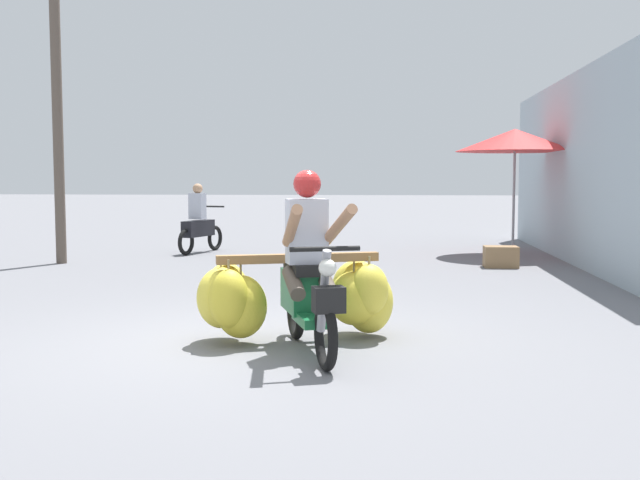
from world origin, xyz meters
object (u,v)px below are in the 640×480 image
at_px(motorbike_distant_ahead_left, 199,225).
at_px(motorbike_main_loaded, 300,292).
at_px(produce_crate, 501,257).
at_px(utility_pole, 57,87).
at_px(market_umbrella_near_shop, 515,140).

bearing_deg(motorbike_distant_ahead_left, motorbike_main_loaded, -69.42).
relative_size(produce_crate, utility_pole, 0.09).
distance_m(market_umbrella_near_shop, utility_pole, 8.53).
distance_m(produce_crate, utility_pole, 8.21).
bearing_deg(market_umbrella_near_shop, utility_pole, -165.24).
xyz_separation_m(market_umbrella_near_shop, utility_pole, (-8.20, -2.16, 0.85)).
bearing_deg(motorbike_distant_ahead_left, market_umbrella_near_shop, 1.38).
bearing_deg(motorbike_main_loaded, market_umbrella_near_shop, 68.47).
xyz_separation_m(motorbike_main_loaded, produce_crate, (2.69, 6.10, -0.29)).
relative_size(motorbike_distant_ahead_left, utility_pole, 0.25).
bearing_deg(produce_crate, motorbike_main_loaded, -113.81).
distance_m(motorbike_main_loaded, motorbike_distant_ahead_left, 8.56).
xyz_separation_m(motorbike_main_loaded, utility_pole, (-4.98, 6.00, 2.62)).
relative_size(motorbike_main_loaded, produce_crate, 3.56).
height_order(market_umbrella_near_shop, utility_pole, utility_pole).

